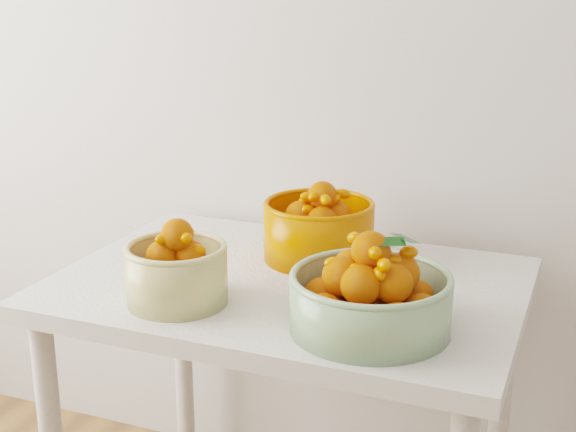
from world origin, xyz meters
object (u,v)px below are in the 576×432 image
object	(u,v)px
bowl_green	(370,296)
bowl_orange	(318,228)
bowl_cream	(177,271)
table	(289,320)

from	to	relation	value
bowl_green	bowl_orange	bearing A→B (deg)	123.80
bowl_cream	bowl_green	distance (m)	0.40
bowl_cream	bowl_orange	distance (m)	0.39
bowl_cream	bowl_green	world-z (taller)	bowl_green
bowl_cream	bowl_orange	xyz separation A→B (m)	(0.18, 0.35, 0.01)
table	bowl_cream	size ratio (longest dim) A/B	4.26
table	bowl_cream	distance (m)	0.30
table	bowl_orange	size ratio (longest dim) A/B	3.10
table	bowl_cream	world-z (taller)	bowl_cream
bowl_green	bowl_cream	bearing A→B (deg)	-177.39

